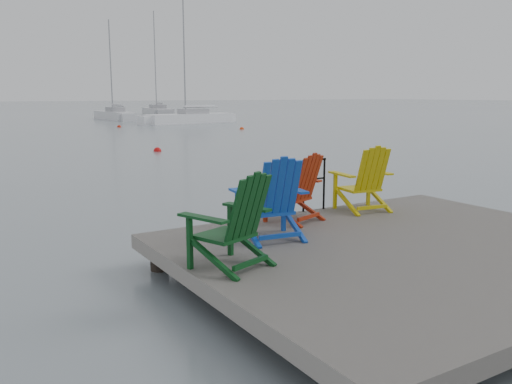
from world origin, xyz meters
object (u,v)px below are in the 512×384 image
chair_blue (272,198)px  buoy_b (157,151)px  chair_red (296,188)px  buoy_c (242,129)px  sailboat_far (190,119)px  sailboat_near (114,116)px  sailboat_mid (157,112)px  chair_yellow (365,179)px  buoy_a (301,171)px  buoy_d (119,127)px  handrail (314,179)px  chair_green (234,220)px

chair_blue → buoy_b: size_ratio=3.26×
chair_red → buoy_c: 30.84m
sailboat_far → sailboat_near: bearing=12.0°
chair_blue → buoy_c: bearing=68.9°
chair_red → sailboat_mid: bearing=51.5°
sailboat_near → sailboat_far: sailboat_far is taller
chair_yellow → sailboat_far: bearing=77.6°
buoy_c → buoy_a: bearing=-114.9°
buoy_c → buoy_d: buoy_d is taller
sailboat_mid → buoy_a: 51.29m
sailboat_mid → buoy_d: (-11.91, -22.60, -0.35)m
chair_red → sailboat_near: size_ratio=0.11×
handrail → sailboat_near: sailboat_near is taller
chair_green → buoy_b: chair_green is taller
sailboat_mid → sailboat_far: sailboat_mid is taller
chair_green → buoy_c: bearing=40.2°
chair_red → sailboat_mid: sailboat_mid is taller
chair_blue → sailboat_near: bearing=83.6°
chair_blue → sailboat_mid: bearing=78.3°
chair_blue → sailboat_mid: (20.69, 57.40, -0.73)m
handrail → chair_red: 0.91m
chair_green → buoy_a: chair_green is taller
chair_green → sailboat_mid: size_ratio=0.09×
sailboat_mid → buoy_d: bearing=-106.4°
chair_green → buoy_d: bearing=54.9°
handrail → buoy_c: handrail is taller
handrail → buoy_b: 15.60m
chair_yellow → buoy_a: 8.49m
chair_yellow → buoy_b: (2.36, 15.76, -1.06)m
chair_yellow → buoy_a: bearing=69.0°
chair_green → chair_yellow: size_ratio=1.00×
chair_green → chair_blue: bearing=17.9°
handrail → buoy_c: size_ratio=2.83×
chair_green → buoy_d: size_ratio=3.44×
chair_red → buoy_a: size_ratio=2.95×
chair_yellow → buoy_d: chair_yellow is taller
chair_blue → buoy_d: 35.90m
buoy_a → buoy_b: buoy_a is taller
handrail → sailboat_far: size_ratio=0.08×
handrail → sailboat_mid: (19.02, 56.15, -0.69)m
sailboat_near → chair_blue: bearing=-107.4°
sailboat_near → buoy_a: (-5.81, -39.14, -0.36)m
sailboat_mid → buoy_b: bearing=-99.9°
chair_blue → buoy_b: bearing=82.1°
handrail → chair_yellow: chair_yellow is taller
handrail → buoy_a: handrail is taller
chair_red → buoy_a: bearing=34.1°
handrail → chair_green: 3.41m
sailboat_mid → sailboat_far: bearing=-92.1°
buoy_b → handrail: bearing=-101.4°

